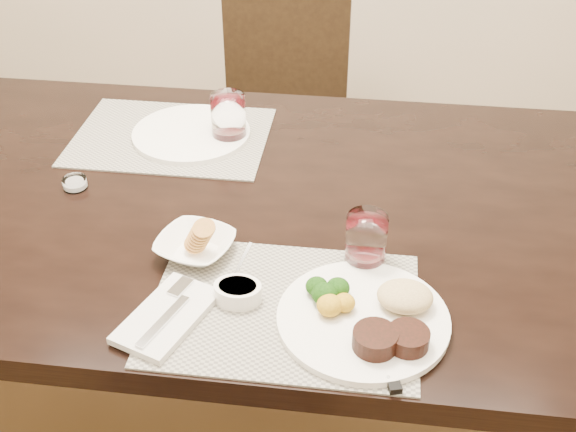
# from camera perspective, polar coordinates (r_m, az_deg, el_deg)

# --- Properties ---
(ground_plane) EXTENTS (4.50, 4.50, 0.00)m
(ground_plane) POSITION_cam_1_polar(r_m,az_deg,el_deg) (2.05, -4.08, -16.10)
(ground_plane) COLOR #462F16
(ground_plane) RESTS_ON ground
(dining_table) EXTENTS (2.00, 1.00, 0.75)m
(dining_table) POSITION_cam_1_polar(r_m,az_deg,el_deg) (1.58, -5.09, -0.95)
(dining_table) COLOR black
(dining_table) RESTS_ON ground
(chair_far) EXTENTS (0.42, 0.42, 0.90)m
(chair_far) POSITION_cam_1_polar(r_m,az_deg,el_deg) (2.45, -0.46, 8.94)
(chair_far) COLOR black
(chair_far) RESTS_ON ground
(placemat_near) EXTENTS (0.46, 0.34, 0.00)m
(placemat_near) POSITION_cam_1_polar(r_m,az_deg,el_deg) (1.26, -0.31, -7.28)
(placemat_near) COLOR gray
(placemat_near) RESTS_ON dining_table
(placemat_far) EXTENTS (0.46, 0.34, 0.00)m
(placemat_far) POSITION_cam_1_polar(r_m,az_deg,el_deg) (1.76, -9.21, 6.21)
(placemat_far) COLOR gray
(placemat_far) RESTS_ON dining_table
(dinner_plate) EXTENTS (0.29, 0.29, 0.05)m
(dinner_plate) POSITION_cam_1_polar(r_m,az_deg,el_deg) (1.22, 6.62, -7.89)
(dinner_plate) COLOR white
(dinner_plate) RESTS_ON placemat_near
(napkin_fork) EXTENTS (0.16, 0.21, 0.02)m
(napkin_fork) POSITION_cam_1_polar(r_m,az_deg,el_deg) (1.24, -9.51, -7.78)
(napkin_fork) COLOR silver
(napkin_fork) RESTS_ON placemat_near
(steak_knife) EXTENTS (0.05, 0.23, 0.01)m
(steak_knife) POSITION_cam_1_polar(r_m,az_deg,el_deg) (1.18, 7.94, -10.90)
(steak_knife) COLOR silver
(steak_knife) RESTS_ON placemat_near
(cracker_bowl) EXTENTS (0.17, 0.17, 0.06)m
(cracker_bowl) POSITION_cam_1_polar(r_m,az_deg,el_deg) (1.37, -7.33, -2.30)
(cracker_bowl) COLOR white
(cracker_bowl) RESTS_ON placemat_near
(sauce_ramekin) EXTENTS (0.08, 0.12, 0.07)m
(sauce_ramekin) POSITION_cam_1_polar(r_m,az_deg,el_deg) (1.26, -3.99, -5.97)
(sauce_ramekin) COLOR white
(sauce_ramekin) RESTS_ON placemat_near
(wine_glass_near) EXTENTS (0.08, 0.08, 0.10)m
(wine_glass_near) POSITION_cam_1_polar(r_m,az_deg,el_deg) (1.32, 6.17, -2.11)
(wine_glass_near) COLOR white
(wine_glass_near) RESTS_ON placemat_near
(far_plate) EXTENTS (0.28, 0.28, 0.01)m
(far_plate) POSITION_cam_1_polar(r_m,az_deg,el_deg) (1.75, -7.65, 6.49)
(far_plate) COLOR white
(far_plate) RESTS_ON placemat_far
(wine_glass_far) EXTENTS (0.08, 0.08, 0.11)m
(wine_glass_far) POSITION_cam_1_polar(r_m,az_deg,el_deg) (1.71, -4.72, 7.59)
(wine_glass_far) COLOR white
(wine_glass_far) RESTS_ON placemat_far
(salt_cellar) EXTENTS (0.05, 0.05, 0.02)m
(salt_cellar) POSITION_cam_1_polar(r_m,az_deg,el_deg) (1.62, -16.48, 2.47)
(salt_cellar) COLOR white
(salt_cellar) RESTS_ON dining_table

